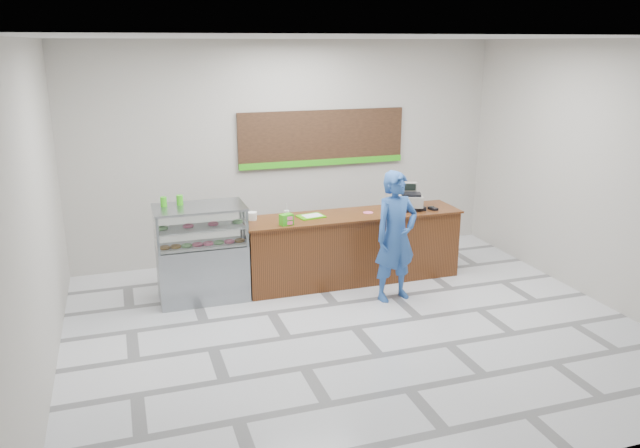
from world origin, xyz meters
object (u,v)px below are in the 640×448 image
object	(u,v)px
sales_counter	(352,247)
serving_tray	(311,216)
display_case	(202,252)
customer	(396,236)
cash_register	(408,199)

from	to	relation	value
sales_counter	serving_tray	bearing A→B (deg)	176.54
display_case	customer	bearing A→B (deg)	-18.26
sales_counter	display_case	world-z (taller)	display_case
serving_tray	customer	xyz separation A→B (m)	(0.94, -0.87, -0.14)
cash_register	serving_tray	size ratio (longest dim) A/B	1.31
cash_register	serving_tray	distance (m)	1.54
serving_tray	sales_counter	bearing A→B (deg)	-13.63
cash_register	customer	size ratio (longest dim) A/B	0.30
cash_register	customer	world-z (taller)	customer
sales_counter	cash_register	xyz separation A→B (m)	(0.90, 0.03, 0.66)
sales_counter	serving_tray	world-z (taller)	serving_tray
display_case	serving_tray	size ratio (longest dim) A/B	3.21
cash_register	serving_tray	xyz separation A→B (m)	(-1.53, 0.01, -0.13)
sales_counter	customer	size ratio (longest dim) A/B	1.80
display_case	sales_counter	bearing A→B (deg)	0.01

